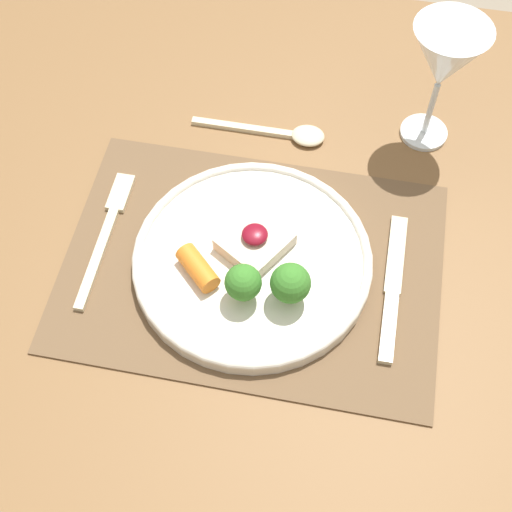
% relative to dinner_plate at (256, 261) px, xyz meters
% --- Properties ---
extents(ground_plane, '(8.00, 8.00, 0.00)m').
position_rel_dinner_plate_xyz_m(ground_plane, '(-0.01, 0.00, -0.74)').
color(ground_plane, gray).
extents(dining_table, '(1.60, 1.05, 0.72)m').
position_rel_dinner_plate_xyz_m(dining_table, '(-0.01, 0.00, -0.09)').
color(dining_table, brown).
rests_on(dining_table, ground_plane).
extents(placemat, '(0.45, 0.32, 0.00)m').
position_rel_dinner_plate_xyz_m(placemat, '(-0.01, 0.00, -0.02)').
color(placemat, brown).
rests_on(placemat, dining_table).
extents(dinner_plate, '(0.29, 0.29, 0.07)m').
position_rel_dinner_plate_xyz_m(dinner_plate, '(0.00, 0.00, 0.00)').
color(dinner_plate, silver).
rests_on(dinner_plate, placemat).
extents(fork, '(0.02, 0.20, 0.01)m').
position_rel_dinner_plate_xyz_m(fork, '(-0.19, 0.02, -0.01)').
color(fork, beige).
rests_on(fork, placemat).
extents(knife, '(0.02, 0.20, 0.01)m').
position_rel_dinner_plate_xyz_m(knife, '(0.16, -0.01, -0.01)').
color(knife, beige).
rests_on(knife, placemat).
extents(spoon, '(0.18, 0.04, 0.01)m').
position_rel_dinner_plate_xyz_m(spoon, '(0.00, 0.21, -0.01)').
color(spoon, beige).
rests_on(spoon, dining_table).
extents(wine_glass_near, '(0.10, 0.10, 0.18)m').
position_rel_dinner_plate_xyz_m(wine_glass_near, '(0.18, 0.25, 0.11)').
color(wine_glass_near, white).
rests_on(wine_glass_near, dining_table).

